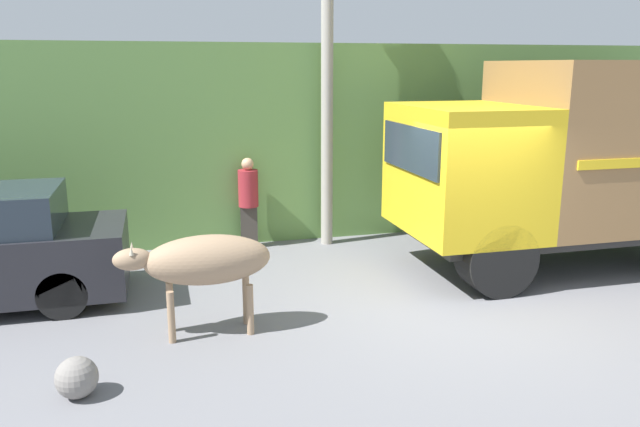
# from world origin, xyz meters

# --- Properties ---
(ground_plane) EXTENTS (60.00, 60.00, 0.00)m
(ground_plane) POSITION_xyz_m (0.00, 0.00, 0.00)
(ground_plane) COLOR slate
(hillside_embankment) EXTENTS (32.00, 5.88, 3.72)m
(hillside_embankment) POSITION_xyz_m (0.00, 6.91, 1.86)
(hillside_embankment) COLOR #608C47
(hillside_embankment) RESTS_ON ground_plane
(building_backdrop) EXTENTS (4.86, 2.70, 2.73)m
(building_backdrop) POSITION_xyz_m (-3.77, 5.50, 1.38)
(building_backdrop) COLOR #8CC69E
(building_backdrop) RESTS_ON ground_plane
(cargo_truck) EXTENTS (6.10, 2.48, 3.39)m
(cargo_truck) POSITION_xyz_m (2.87, 1.29, 1.87)
(cargo_truck) COLOR #2D2D2D
(cargo_truck) RESTS_ON ground_plane
(brown_cow) EXTENTS (1.91, 0.63, 1.28)m
(brown_cow) POSITION_xyz_m (-3.57, 0.01, 0.95)
(brown_cow) COLOR #9E7F60
(brown_cow) RESTS_ON ground_plane
(pedestrian_on_hill) EXTENTS (0.41, 0.41, 1.68)m
(pedestrian_on_hill) POSITION_xyz_m (-2.48, 3.72, 0.92)
(pedestrian_on_hill) COLOR #38332D
(pedestrian_on_hill) RESTS_ON ground_plane
(utility_pole) EXTENTS (0.90, 0.22, 6.53)m
(utility_pole) POSITION_xyz_m (-1.02, 3.59, 3.39)
(utility_pole) COLOR #9E998E
(utility_pole) RESTS_ON ground_plane
(roadside_rock) EXTENTS (0.43, 0.43, 0.43)m
(roadside_rock) POSITION_xyz_m (-4.98, -1.24, 0.22)
(roadside_rock) COLOR gray
(roadside_rock) RESTS_ON ground_plane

